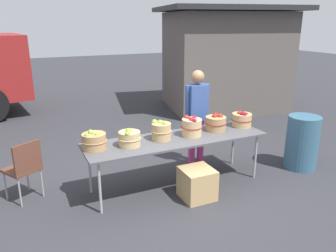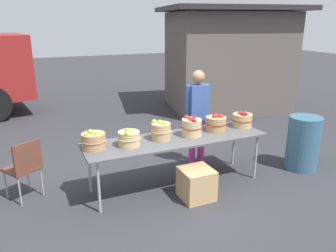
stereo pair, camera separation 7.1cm
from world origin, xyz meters
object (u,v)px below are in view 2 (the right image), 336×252
at_px(market_table, 176,141).
at_px(apple_basket_red_2, 242,120).
at_px(apple_basket_red_0, 192,127).
at_px(apple_basket_red_1, 216,123).
at_px(produce_crate, 196,184).
at_px(apple_basket_green_2, 161,131).
at_px(trash_barrel, 303,143).
at_px(apple_basket_green_0, 94,141).
at_px(vendor_adult, 197,110).
at_px(folding_chair, 24,165).
at_px(apple_basket_green_1, 129,138).

height_order(market_table, apple_basket_red_2, apple_basket_red_2).
xyz_separation_m(apple_basket_red_0, apple_basket_red_1, (0.46, 0.07, -0.02)).
relative_size(apple_basket_red_0, produce_crate, 0.72).
distance_m(apple_basket_green_2, produce_crate, 0.90).
distance_m(apple_basket_red_0, apple_basket_red_2, 0.96).
bearing_deg(apple_basket_red_2, apple_basket_red_0, -175.98).
bearing_deg(trash_barrel, apple_basket_red_1, 165.38).
bearing_deg(apple_basket_red_1, trash_barrel, -14.62).
bearing_deg(market_table, apple_basket_green_0, 176.35).
xyz_separation_m(market_table, apple_basket_red_2, (1.21, 0.07, 0.16)).
distance_m(market_table, produce_crate, 0.69).
bearing_deg(produce_crate, vendor_adult, 61.49).
distance_m(apple_basket_red_0, trash_barrel, 2.01).
relative_size(market_table, folding_chair, 3.14).
bearing_deg(folding_chair, produce_crate, 125.63).
xyz_separation_m(apple_basket_red_1, apple_basket_red_2, (0.49, -0.00, 0.00)).
bearing_deg(apple_basket_green_2, apple_basket_green_0, 178.03).
bearing_deg(market_table, apple_basket_green_2, 169.33).
distance_m(apple_basket_green_0, apple_basket_red_2, 2.39).
relative_size(apple_basket_red_1, trash_barrel, 0.37).
distance_m(apple_basket_green_0, apple_basket_green_2, 0.96).
xyz_separation_m(apple_basket_green_0, apple_basket_red_0, (1.44, -0.07, 0.03)).
distance_m(apple_basket_red_2, folding_chair, 3.32).
bearing_deg(market_table, folding_chair, 167.21).
distance_m(apple_basket_green_1, apple_basket_green_2, 0.50).
xyz_separation_m(apple_basket_red_2, vendor_adult, (-0.54, 0.52, 0.09)).
height_order(apple_basket_green_0, folding_chair, apple_basket_green_0).
bearing_deg(apple_basket_red_0, produce_crate, -108.48).
relative_size(market_table, apple_basket_green_0, 7.97).
xyz_separation_m(apple_basket_green_0, apple_basket_green_2, (0.96, -0.03, 0.02)).
distance_m(apple_basket_red_1, apple_basket_red_2, 0.49).
distance_m(apple_basket_red_1, trash_barrel, 1.58).
relative_size(apple_basket_red_2, trash_barrel, 0.37).
distance_m(apple_basket_red_2, produce_crate, 1.40).
relative_size(apple_basket_green_2, apple_basket_red_0, 0.95).
distance_m(apple_basket_green_1, trash_barrel, 2.95).
bearing_deg(folding_chair, apple_basket_red_0, 137.86).
bearing_deg(apple_basket_red_2, apple_basket_green_0, 179.97).
relative_size(apple_basket_red_0, folding_chair, 0.36).
bearing_deg(market_table, apple_basket_red_2, 3.51).
xyz_separation_m(apple_basket_green_2, apple_basket_red_0, (0.48, -0.04, 0.01)).
distance_m(apple_basket_red_2, trash_barrel, 1.13).
bearing_deg(apple_basket_red_1, apple_basket_green_1, -176.49).
distance_m(apple_basket_red_0, folding_chair, 2.40).
distance_m(vendor_adult, trash_barrel, 1.83).
bearing_deg(vendor_adult, apple_basket_green_0, 21.13).
xyz_separation_m(apple_basket_red_1, produce_crate, (-0.62, -0.55, -0.65)).
bearing_deg(market_table, apple_basket_red_0, 1.56).
height_order(apple_basket_red_2, trash_barrel, apple_basket_red_2).
bearing_deg(apple_basket_red_2, apple_basket_red_1, 179.58).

